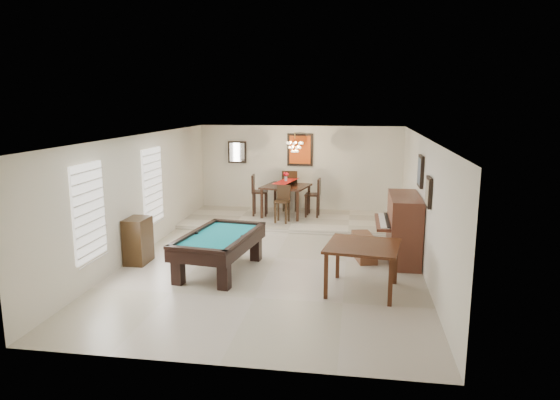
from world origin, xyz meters
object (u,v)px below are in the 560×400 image
(flower_vase, at_px, (286,177))
(apothecary_chest, at_px, (138,240))
(upright_piano, at_px, (396,228))
(piano_bench, at_px, (364,247))
(dining_chair_east, at_px, (312,198))
(dining_table, at_px, (286,199))
(dining_chair_north, at_px, (290,190))
(pool_table, at_px, (220,254))
(dining_chair_south, at_px, (282,204))
(chandelier, at_px, (295,143))
(dining_chair_west, at_px, (260,195))
(square_table, at_px, (362,268))

(flower_vase, bearing_deg, apothecary_chest, -120.39)
(upright_piano, distance_m, piano_bench, 0.78)
(piano_bench, distance_m, dining_chair_east, 3.60)
(dining_table, height_order, dining_chair_north, dining_chair_north)
(piano_bench, xyz_separation_m, apothecary_chest, (-4.64, -0.97, 0.21))
(apothecary_chest, distance_m, dining_table, 4.92)
(pool_table, bearing_deg, piano_bench, 31.32)
(dining_chair_south, relative_size, dining_chair_east, 0.91)
(pool_table, distance_m, dining_chair_north, 5.29)
(piano_bench, bearing_deg, chandelier, 122.12)
(flower_vase, relative_size, chandelier, 0.45)
(dining_chair_south, bearing_deg, upright_piano, -33.82)
(dining_table, distance_m, dining_chair_north, 0.73)
(dining_chair_west, bearing_deg, piano_bench, -143.13)
(dining_chair_west, xyz_separation_m, dining_chair_east, (1.48, 0.06, -0.04))
(dining_chair_east, bearing_deg, upright_piano, 34.98)
(apothecary_chest, bearing_deg, upright_piano, 10.78)
(piano_bench, height_order, apothecary_chest, apothecary_chest)
(square_table, relative_size, flower_vase, 4.58)
(flower_vase, xyz_separation_m, dining_chair_east, (0.75, 0.02, -0.58))
(pool_table, distance_m, dining_chair_east, 4.75)
(dining_table, xyz_separation_m, chandelier, (0.28, -0.29, 1.59))
(apothecary_chest, distance_m, flower_vase, 4.98)
(upright_piano, distance_m, dining_chair_west, 4.76)
(flower_vase, height_order, dining_chair_west, flower_vase)
(dining_table, xyz_separation_m, dining_chair_north, (0.03, 0.72, 0.11))
(apothecary_chest, xyz_separation_m, dining_table, (2.49, 4.24, 0.14))
(square_table, distance_m, dining_table, 5.54)
(dining_chair_south, distance_m, dining_chair_east, 1.09)
(dining_chair_east, bearing_deg, chandelier, -53.60)
(square_table, relative_size, dining_table, 1.03)
(square_table, bearing_deg, dining_chair_east, 104.63)
(square_table, height_order, piano_bench, square_table)
(pool_table, bearing_deg, dining_table, 89.13)
(pool_table, height_order, chandelier, chandelier)
(upright_piano, xyz_separation_m, apothecary_chest, (-5.28, -1.01, -0.22))
(dining_chair_south, height_order, dining_chair_east, dining_chair_east)
(pool_table, xyz_separation_m, dining_table, (0.67, 4.51, 0.25))
(pool_table, relative_size, upright_piano, 1.31)
(square_table, xyz_separation_m, dining_chair_west, (-2.83, 5.09, 0.27))
(apothecary_chest, xyz_separation_m, dining_chair_east, (3.24, 4.26, 0.18))
(flower_vase, bearing_deg, dining_chair_north, 87.32)
(piano_bench, bearing_deg, flower_vase, 123.33)
(flower_vase, xyz_separation_m, dining_chair_north, (0.03, 0.72, -0.52))
(square_table, relative_size, dining_chair_south, 1.25)
(upright_piano, distance_m, dining_chair_north, 4.82)
(flower_vase, distance_m, dining_chair_north, 0.88)
(square_table, bearing_deg, dining_chair_north, 109.41)
(apothecary_chest, distance_m, dining_chair_west, 4.56)
(apothecary_chest, height_order, dining_chair_west, dining_chair_west)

